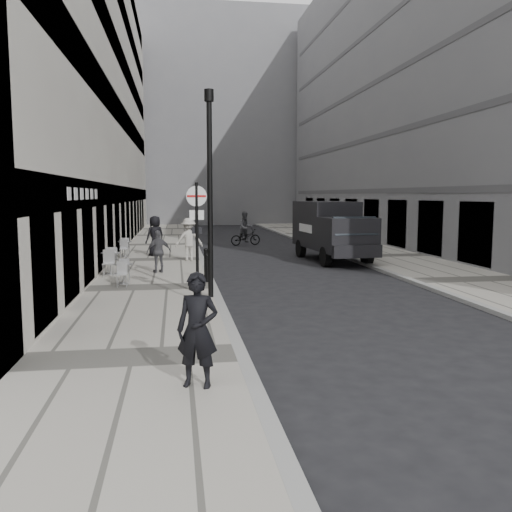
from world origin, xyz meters
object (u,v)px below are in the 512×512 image
at_px(sign_post, 197,225).
at_px(lamppost, 210,184).
at_px(walking_man, 198,330).
at_px(cyclist, 245,232).
at_px(panel_van, 331,228).

height_order(sign_post, lamppost, lamppost).
height_order(walking_man, cyclist, cyclist).
distance_m(sign_post, lamppost, 1.33).
xyz_separation_m(walking_man, lamppost, (0.67, 7.37, 2.38)).
height_order(walking_man, sign_post, sign_post).
xyz_separation_m(walking_man, cyclist, (3.90, 24.51, -0.20)).
relative_size(panel_van, cyclist, 2.90).
height_order(lamppost, panel_van, lamppost).
bearing_deg(cyclist, sign_post, -117.43).
xyz_separation_m(panel_van, cyclist, (-2.96, 8.21, -0.74)).
height_order(lamppost, cyclist, lamppost).
relative_size(sign_post, lamppost, 0.56).
bearing_deg(walking_man, cyclist, 99.09).
bearing_deg(lamppost, walking_man, -95.23).
bearing_deg(sign_post, lamppost, 55.19).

